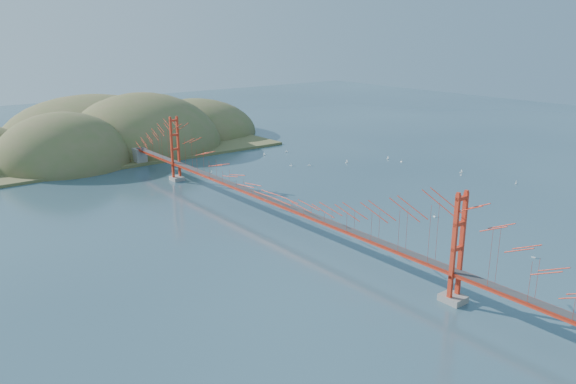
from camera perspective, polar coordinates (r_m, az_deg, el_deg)
ground at (r=79.83m, az=-1.27°, el=-3.24°), size 320.00×320.00×0.00m
bridge at (r=77.90m, az=-1.38°, el=1.66°), size 2.20×94.40×12.00m
far_headlands at (r=139.73m, az=-17.69°, el=4.54°), size 84.00×58.00×25.00m
sailboat_3 at (r=108.77m, az=-7.80°, el=2.04°), size 0.55×0.55×0.58m
sailboat_14 at (r=85.36m, az=14.66°, el=-2.37°), size 0.54×0.55×0.61m
sailboat_7 at (r=125.66m, az=-0.18°, el=4.14°), size 0.67×0.67×0.73m
sailboat_8 at (r=116.36m, az=5.99°, el=3.05°), size 0.62×0.51×0.73m
sailboat_10 at (r=74.49m, az=23.67°, el=-6.04°), size 0.47×0.51×0.58m
sailboat_13 at (r=107.90m, az=22.15°, el=0.85°), size 0.67×0.67×0.73m
sailboat_11 at (r=112.78m, az=17.20°, el=1.97°), size 0.62×0.62×0.70m
sailboat_9 at (r=110.59m, az=17.17°, el=1.69°), size 0.55×0.55×0.58m
sailboat_15 at (r=113.04m, az=0.30°, el=2.75°), size 0.61×0.63×0.71m
sailboat_4 at (r=118.79m, az=11.45°, el=3.09°), size 0.60×0.64×0.72m
sailboat_12 at (r=122.83m, az=-2.44°, el=3.83°), size 0.60×0.51×0.69m
sailboat_16 at (r=113.25m, az=2.19°, el=2.76°), size 0.69×0.69×0.75m
sailboat_17 at (r=120.85m, az=10.11°, el=3.38°), size 0.59×0.49×0.69m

